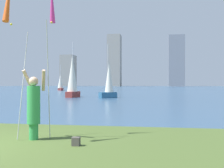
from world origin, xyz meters
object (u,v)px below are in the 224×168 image
object	(u,v)px
sailboat_4	(109,81)
kite_flag_left	(9,2)
person	(34,105)
bag	(76,141)
sailboat_2	(60,83)
kite_flag_right	(52,7)
sailboat_3	(72,78)

from	to	relation	value
sailboat_4	kite_flag_left	bearing A→B (deg)	-87.56
person	bag	world-z (taller)	person
kite_flag_left	bag	bearing A→B (deg)	2.55
sailboat_2	sailboat_4	xyz separation A→B (m)	(13.88, -24.80, 0.10)
kite_flag_right	bag	xyz separation A→B (m)	(0.98, -0.91, -3.61)
bag	sailboat_3	distance (m)	22.52
person	sailboat_3	world-z (taller)	sailboat_3
person	kite_flag_right	world-z (taller)	kite_flag_right
kite_flag_left	kite_flag_right	xyz separation A→B (m)	(0.75, 0.99, 0.10)
kite_flag_left	sailboat_2	distance (m)	48.15
person	sailboat_4	xyz separation A→B (m)	(-1.27, 20.37, 0.73)
kite_flag_left	kite_flag_right	distance (m)	1.25
kite_flag_left	sailboat_4	world-z (taller)	sailboat_4
sailboat_2	sailboat_3	distance (m)	26.22
bag	sailboat_3	size ratio (longest dim) A/B	0.04
sailboat_2	sailboat_3	bearing A→B (deg)	-67.83
sailboat_3	sailboat_4	xyz separation A→B (m)	(3.99, -0.53, -0.42)
kite_flag_right	sailboat_3	xyz separation A→B (m)	(-5.64, 20.52, -1.62)
bag	sailboat_4	bearing A→B (deg)	97.15
bag	person	bearing A→B (deg)	158.42
sailboat_2	sailboat_4	distance (m)	28.42
sailboat_2	sailboat_4	bearing A→B (deg)	-60.76
kite_flag_left	bag	world-z (taller)	kite_flag_left
kite_flag_right	sailboat_4	bearing A→B (deg)	94.70
kite_flag_left	sailboat_2	size ratio (longest dim) A/B	0.85
person	sailboat_3	distance (m)	21.58
sailboat_2	sailboat_3	world-z (taller)	sailboat_3
sailboat_3	kite_flag_right	bearing A→B (deg)	-74.63
bag	sailboat_3	world-z (taller)	sailboat_3
person	sailboat_3	size ratio (longest dim) A/B	0.32
bag	sailboat_3	bearing A→B (deg)	107.16
bag	kite_flag_right	bearing A→B (deg)	136.90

